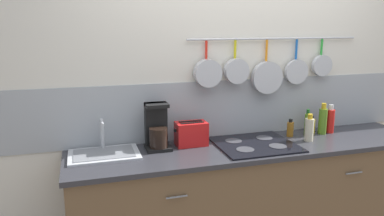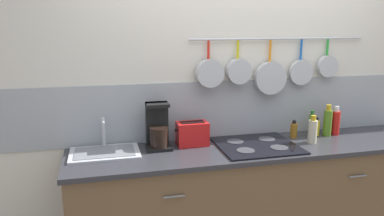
{
  "view_description": "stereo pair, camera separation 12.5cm",
  "coord_description": "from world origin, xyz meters",
  "px_view_note": "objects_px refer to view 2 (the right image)",
  "views": [
    {
      "loc": [
        -1.21,
        -2.4,
        1.77
      ],
      "look_at": [
        -0.49,
        0.0,
        1.2
      ],
      "focal_mm": 35.0,
      "sensor_mm": 36.0,
      "label": 1
    },
    {
      "loc": [
        -1.09,
        -2.43,
        1.77
      ],
      "look_at": [
        -0.49,
        0.0,
        1.2
      ],
      "focal_mm": 35.0,
      "sensor_mm": 36.0,
      "label": 2
    }
  ],
  "objects_px": {
    "bottle_vinegar": "(328,122)",
    "bottle_sesame_oil": "(335,122)",
    "bottle_cooking_wine": "(294,130)",
    "toaster": "(192,134)",
    "bottle_olive_oil": "(315,127)",
    "bottle_dish_soap": "(311,125)",
    "bottle_hot_sauce": "(313,131)",
    "coffee_maker": "(158,130)"
  },
  "relations": [
    {
      "from": "bottle_vinegar",
      "to": "bottle_sesame_oil",
      "type": "height_order",
      "value": "bottle_vinegar"
    },
    {
      "from": "bottle_cooking_wine",
      "to": "bottle_vinegar",
      "type": "relative_size",
      "value": 0.55
    },
    {
      "from": "toaster",
      "to": "bottle_vinegar",
      "type": "height_order",
      "value": "bottle_vinegar"
    },
    {
      "from": "bottle_cooking_wine",
      "to": "bottle_vinegar",
      "type": "xyz_separation_m",
      "value": [
        0.29,
        -0.01,
        0.05
      ]
    },
    {
      "from": "bottle_cooking_wine",
      "to": "bottle_vinegar",
      "type": "distance_m",
      "value": 0.29
    },
    {
      "from": "bottle_olive_oil",
      "to": "bottle_dish_soap",
      "type": "bearing_deg",
      "value": -144.43
    },
    {
      "from": "bottle_sesame_oil",
      "to": "bottle_hot_sauce",
      "type": "bearing_deg",
      "value": -153.23
    },
    {
      "from": "toaster",
      "to": "bottle_dish_soap",
      "type": "relative_size",
      "value": 1.13
    },
    {
      "from": "toaster",
      "to": "bottle_olive_oil",
      "type": "distance_m",
      "value": 1.03
    },
    {
      "from": "bottle_cooking_wine",
      "to": "bottle_olive_oil",
      "type": "relative_size",
      "value": 0.98
    },
    {
      "from": "bottle_cooking_wine",
      "to": "bottle_hot_sauce",
      "type": "distance_m",
      "value": 0.17
    },
    {
      "from": "bottle_sesame_oil",
      "to": "coffee_maker",
      "type": "bearing_deg",
      "value": 179.56
    },
    {
      "from": "bottle_hot_sauce",
      "to": "bottle_sesame_oil",
      "type": "distance_m",
      "value": 0.33
    },
    {
      "from": "toaster",
      "to": "bottle_dish_soap",
      "type": "bearing_deg",
      "value": -1.98
    },
    {
      "from": "bottle_hot_sauce",
      "to": "bottle_sesame_oil",
      "type": "relative_size",
      "value": 0.9
    },
    {
      "from": "bottle_vinegar",
      "to": "toaster",
      "type": "bearing_deg",
      "value": 178.62
    },
    {
      "from": "coffee_maker",
      "to": "toaster",
      "type": "height_order",
      "value": "coffee_maker"
    },
    {
      "from": "bottle_sesame_oil",
      "to": "bottle_dish_soap",
      "type": "bearing_deg",
      "value": -175.05
    },
    {
      "from": "bottle_cooking_wine",
      "to": "bottle_olive_oil",
      "type": "bearing_deg",
      "value": 7.8
    },
    {
      "from": "toaster",
      "to": "bottle_hot_sauce",
      "type": "bearing_deg",
      "value": -10.34
    },
    {
      "from": "bottle_cooking_wine",
      "to": "bottle_dish_soap",
      "type": "bearing_deg",
      "value": -8.3
    },
    {
      "from": "bottle_cooking_wine",
      "to": "bottle_hot_sauce",
      "type": "xyz_separation_m",
      "value": [
        0.07,
        -0.15,
        0.03
      ]
    },
    {
      "from": "bottle_olive_oil",
      "to": "bottle_vinegar",
      "type": "xyz_separation_m",
      "value": [
        0.08,
        -0.04,
        0.05
      ]
    },
    {
      "from": "coffee_maker",
      "to": "bottle_olive_oil",
      "type": "height_order",
      "value": "coffee_maker"
    },
    {
      "from": "coffee_maker",
      "to": "bottle_hot_sauce",
      "type": "height_order",
      "value": "coffee_maker"
    },
    {
      "from": "toaster",
      "to": "bottle_vinegar",
      "type": "xyz_separation_m",
      "value": [
        1.11,
        -0.03,
        0.02
      ]
    },
    {
      "from": "toaster",
      "to": "bottle_sesame_oil",
      "type": "distance_m",
      "value": 1.2
    },
    {
      "from": "bottle_sesame_oil",
      "to": "bottle_cooking_wine",
      "type": "bearing_deg",
      "value": 179.9
    },
    {
      "from": "toaster",
      "to": "bottle_olive_oil",
      "type": "bearing_deg",
      "value": 0.87
    },
    {
      "from": "bottle_sesame_oil",
      "to": "toaster",
      "type": "bearing_deg",
      "value": 179.35
    },
    {
      "from": "bottle_olive_oil",
      "to": "bottle_vinegar",
      "type": "relative_size",
      "value": 0.56
    },
    {
      "from": "toaster",
      "to": "coffee_maker",
      "type": "bearing_deg",
      "value": -179.47
    },
    {
      "from": "bottle_vinegar",
      "to": "coffee_maker",
      "type": "bearing_deg",
      "value": 178.98
    },
    {
      "from": "bottle_olive_oil",
      "to": "bottle_sesame_oil",
      "type": "xyz_separation_m",
      "value": [
        0.16,
        -0.03,
        0.04
      ]
    },
    {
      "from": "bottle_hot_sauce",
      "to": "bottle_dish_soap",
      "type": "bearing_deg",
      "value": 62.33
    },
    {
      "from": "coffee_maker",
      "to": "bottle_cooking_wine",
      "type": "xyz_separation_m",
      "value": [
        1.08,
        -0.01,
        -0.07
      ]
    },
    {
      "from": "bottle_cooking_wine",
      "to": "bottle_dish_soap",
      "type": "xyz_separation_m",
      "value": [
        0.14,
        -0.02,
        0.03
      ]
    },
    {
      "from": "bottle_cooking_wine",
      "to": "bottle_sesame_oil",
      "type": "xyz_separation_m",
      "value": [
        0.37,
        -0.0,
        0.04
      ]
    },
    {
      "from": "coffee_maker",
      "to": "bottle_hot_sauce",
      "type": "distance_m",
      "value": 1.17
    },
    {
      "from": "coffee_maker",
      "to": "toaster",
      "type": "xyz_separation_m",
      "value": [
        0.26,
        0.0,
        -0.05
      ]
    },
    {
      "from": "bottle_hot_sauce",
      "to": "bottle_vinegar",
      "type": "distance_m",
      "value": 0.26
    },
    {
      "from": "bottle_dish_soap",
      "to": "bottle_olive_oil",
      "type": "xyz_separation_m",
      "value": [
        0.07,
        0.05,
        -0.03
      ]
    }
  ]
}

